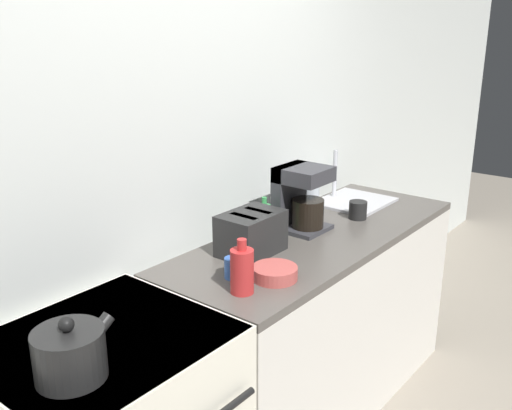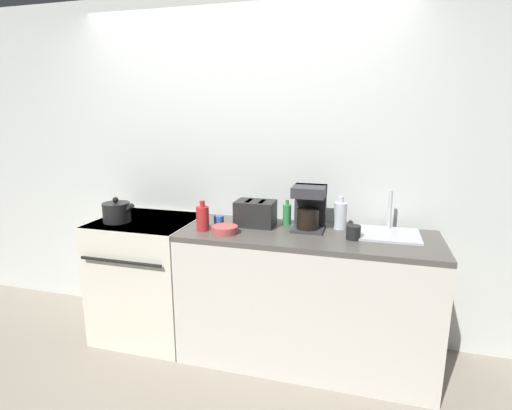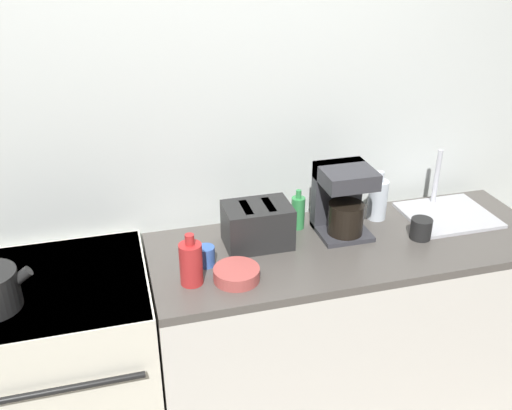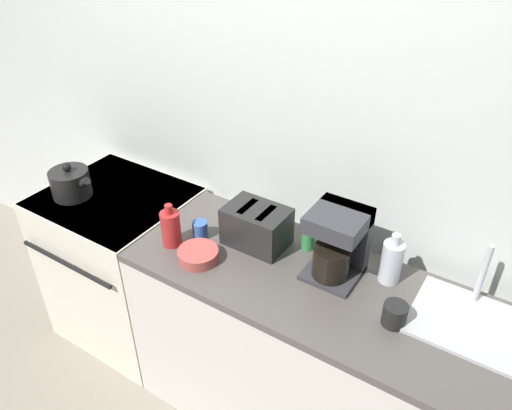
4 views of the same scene
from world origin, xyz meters
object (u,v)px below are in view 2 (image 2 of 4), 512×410
at_px(bottle_clear, 340,215).
at_px(bottle_green, 287,214).
at_px(bowl, 225,230).
at_px(stove, 150,276).
at_px(toaster, 255,213).
at_px(cup_black, 353,232).
at_px(kettle, 117,212).
at_px(bottle_red, 203,218).
at_px(cup_blue, 219,221).
at_px(coffee_maker, 309,207).

height_order(bottle_clear, bottle_green, bottle_clear).
bearing_deg(bowl, stove, 166.94).
xyz_separation_m(toaster, cup_black, (0.69, -0.14, -0.05)).
height_order(stove, bottle_clear, bottle_clear).
distance_m(kettle, toaster, 1.03).
bearing_deg(bottle_red, bowl, -8.11).
relative_size(kettle, cup_blue, 3.04).
height_order(coffee_maker, cup_blue, coffee_maker).
bearing_deg(toaster, bottle_green, 23.78).
distance_m(coffee_maker, bottle_red, 0.74).
relative_size(stove, bottle_red, 4.47).
bearing_deg(bottle_clear, coffee_maker, -161.07).
bearing_deg(kettle, coffee_maker, 7.96).
bearing_deg(cup_blue, stove, 177.23).
relative_size(bottle_clear, bottle_green, 1.26).
relative_size(kettle, bottle_green, 1.37).
bearing_deg(cup_blue, kettle, -174.36).
relative_size(stove, cup_black, 10.25).
distance_m(stove, cup_black, 1.62).
relative_size(bottle_red, bottle_green, 1.14).
bearing_deg(bottle_green, bottle_red, -149.81).
bearing_deg(cup_black, coffee_maker, 154.29).
bearing_deg(kettle, bottle_red, -2.56).
bearing_deg(toaster, stove, -174.82).
xyz_separation_m(kettle, cup_blue, (0.78, 0.08, -0.03)).
distance_m(bottle_red, bottle_green, 0.61).
distance_m(stove, cup_blue, 0.78).
bearing_deg(bottle_green, toaster, -156.22).
bearing_deg(bowl, bottle_red, 171.89).
height_order(stove, kettle, kettle).
distance_m(stove, coffee_maker, 1.38).
bearing_deg(bottle_clear, stove, -173.58).
bearing_deg(kettle, bowl, -3.64).
height_order(bottle_green, cup_blue, bottle_green).
bearing_deg(stove, bottle_red, -14.60).
height_order(kettle, bowl, kettle).
xyz_separation_m(cup_black, bowl, (-0.84, -0.10, -0.02)).
xyz_separation_m(toaster, coffee_maker, (0.38, 0.01, 0.07)).
relative_size(bottle_green, cup_blue, 2.22).
bearing_deg(bottle_green, cup_blue, -156.24).
height_order(toaster, bottle_green, bottle_green).
xyz_separation_m(bottle_clear, bottle_red, (-0.91, -0.30, -0.01)).
xyz_separation_m(bottle_clear, cup_black, (0.10, -0.22, -0.05)).
relative_size(bottle_clear, bowl, 1.30).
xyz_separation_m(toaster, cup_blue, (-0.24, -0.11, -0.05)).
height_order(cup_blue, bowl, cup_blue).
bearing_deg(stove, coffee_maker, 4.20).
bearing_deg(cup_black, bottle_green, 154.55).
bearing_deg(coffee_maker, cup_blue, -169.17).
xyz_separation_m(stove, kettle, (-0.17, -0.11, 0.53)).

